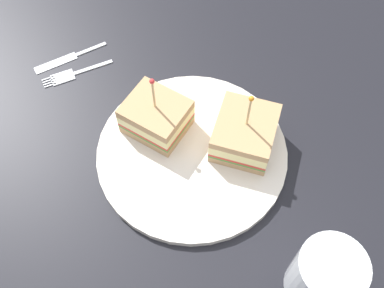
{
  "coord_description": "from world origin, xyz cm",
  "views": [
    {
      "loc": [
        -28.99,
        -12.61,
        57.32
      ],
      "look_at": [
        0.0,
        0.0,
        3.12
      ],
      "focal_mm": 42.62,
      "sensor_mm": 36.0,
      "label": 1
    }
  ],
  "objects_px": {
    "drink_glass": "(323,278)",
    "sandwich_half_back": "(245,133)",
    "fork": "(70,75)",
    "knife": "(67,58)",
    "plate": "(192,153)",
    "sandwich_half_front": "(156,117)"
  },
  "relations": [
    {
      "from": "sandwich_half_back",
      "to": "knife",
      "type": "relative_size",
      "value": 1.05
    },
    {
      "from": "drink_glass",
      "to": "fork",
      "type": "bearing_deg",
      "value": 69.88
    },
    {
      "from": "sandwich_half_front",
      "to": "drink_glass",
      "type": "xyz_separation_m",
      "value": [
        -0.13,
        -0.28,
        0.0
      ]
    },
    {
      "from": "fork",
      "to": "sandwich_half_back",
      "type": "bearing_deg",
      "value": -92.56
    },
    {
      "from": "drink_glass",
      "to": "fork",
      "type": "distance_m",
      "value": 0.48
    },
    {
      "from": "plate",
      "to": "sandwich_half_back",
      "type": "height_order",
      "value": "sandwich_half_back"
    },
    {
      "from": "plate",
      "to": "knife",
      "type": "height_order",
      "value": "plate"
    },
    {
      "from": "fork",
      "to": "drink_glass",
      "type": "bearing_deg",
      "value": -110.12
    },
    {
      "from": "plate",
      "to": "sandwich_half_front",
      "type": "bearing_deg",
      "value": 74.04
    },
    {
      "from": "sandwich_half_front",
      "to": "knife",
      "type": "distance_m",
      "value": 0.21
    },
    {
      "from": "drink_glass",
      "to": "sandwich_half_back",
      "type": "bearing_deg",
      "value": 45.07
    },
    {
      "from": "sandwich_half_front",
      "to": "knife",
      "type": "height_order",
      "value": "sandwich_half_front"
    },
    {
      "from": "plate",
      "to": "fork",
      "type": "distance_m",
      "value": 0.24
    },
    {
      "from": "fork",
      "to": "knife",
      "type": "xyz_separation_m",
      "value": [
        0.03,
        0.02,
        0.0
      ]
    },
    {
      "from": "plate",
      "to": "fork",
      "type": "height_order",
      "value": "plate"
    },
    {
      "from": "fork",
      "to": "knife",
      "type": "height_order",
      "value": "same"
    },
    {
      "from": "sandwich_half_front",
      "to": "fork",
      "type": "relative_size",
      "value": 1.18
    },
    {
      "from": "knife",
      "to": "sandwich_half_front",
      "type": "bearing_deg",
      "value": -108.33
    },
    {
      "from": "plate",
      "to": "knife",
      "type": "bearing_deg",
      "value": 72.25
    },
    {
      "from": "plate",
      "to": "sandwich_half_back",
      "type": "distance_m",
      "value": 0.08
    },
    {
      "from": "drink_glass",
      "to": "sandwich_half_front",
      "type": "bearing_deg",
      "value": 65.36
    },
    {
      "from": "sandwich_half_front",
      "to": "sandwich_half_back",
      "type": "height_order",
      "value": "same"
    }
  ]
}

